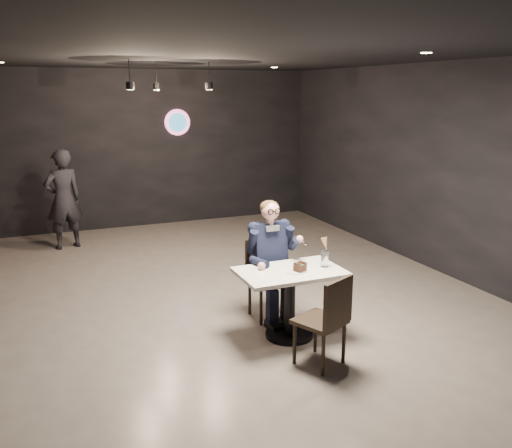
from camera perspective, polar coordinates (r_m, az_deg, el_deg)
name	(u,v)px	position (r m, az deg, el deg)	size (l,w,h in m)	color
floor	(212,305)	(6.82, -4.64, -8.54)	(9.00, 9.00, 0.00)	slate
wall_sign	(177,122)	(10.84, -8.28, 10.55)	(0.50, 0.06, 0.50)	pink
pendant_lights	(165,70)	(8.24, -9.56, 15.65)	(1.40, 1.20, 0.36)	black
main_table	(290,304)	(5.87, 3.56, -8.36)	(1.10, 0.70, 0.75)	white
chair_far	(269,280)	(6.31, 1.35, -5.92)	(0.42, 0.46, 0.92)	black
chair_near	(320,319)	(5.31, 6.74, -9.93)	(0.42, 0.46, 0.92)	black
seated_man	(269,259)	(6.22, 1.37, -3.66)	(0.60, 0.80, 1.44)	black
dessert_plate	(295,271)	(5.70, 4.14, -5.00)	(0.20, 0.20, 0.01)	white
cake_slice	(300,267)	(5.69, 4.65, -4.55)	(0.11, 0.09, 0.08)	black
mint_leaf	(301,265)	(5.63, 4.74, -4.31)	(0.06, 0.04, 0.01)	green
sundae_glass	(325,259)	(5.87, 7.23, -3.65)	(0.08, 0.08, 0.18)	silver
wafer_cone	(325,244)	(5.83, 7.30, -2.09)	(0.07, 0.07, 0.15)	tan
passerby	(63,199)	(9.59, -19.62, 2.47)	(0.61, 0.40, 1.67)	black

